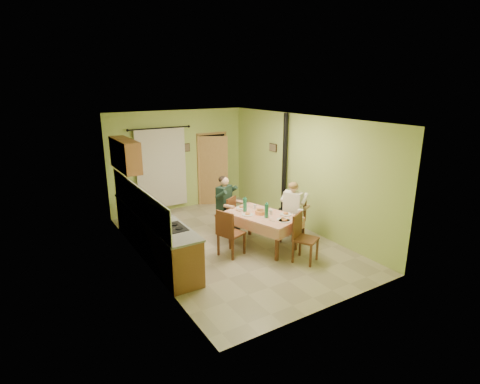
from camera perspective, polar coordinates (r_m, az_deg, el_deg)
floor at (r=8.61m, az=-1.07°, el=-7.77°), size 4.00×6.00×0.01m
room_shell at (r=8.04m, az=-1.14°, el=4.15°), size 4.04×6.04×2.82m
kitchen_run at (r=8.11m, az=-13.05°, el=-6.08°), size 0.64×3.64×1.56m
upper_cabinets at (r=8.88m, az=-17.12°, el=5.45°), size 0.35×1.40×0.70m
curtain at (r=10.51m, az=-11.86°, el=3.59°), size 1.70×0.07×2.22m
doorway at (r=11.15m, az=-4.14°, el=3.51°), size 0.96×0.44×2.15m
dining_table at (r=8.30m, az=3.43°, el=-5.88°), size 1.36×1.78×0.76m
tableware at (r=8.10m, az=4.17°, el=-3.12°), size 0.97×1.48×0.33m
chair_far at (r=9.03m, az=-2.15°, el=-4.61°), size 0.51×0.51×0.93m
chair_near at (r=7.79m, az=9.81°, el=-8.37°), size 0.59×0.59×1.00m
chair_right at (r=8.70m, az=8.04°, el=-5.57°), size 0.61×0.61×1.02m
chair_left at (r=7.94m, az=-1.40°, el=-7.61°), size 0.58×0.58×1.01m
man_far at (r=8.85m, az=-2.26°, el=-1.02°), size 0.65×0.62×1.39m
man_right at (r=8.49m, az=8.15°, el=-1.93°), size 0.61×0.65×1.39m
stove_flue at (r=9.76m, az=6.71°, el=1.43°), size 0.24×0.24×2.80m
picture_back at (r=10.77m, az=-8.12°, el=6.72°), size 0.19×0.03×0.23m
picture_right at (r=10.09m, az=5.05°, el=6.76°), size 0.03×0.31×0.21m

